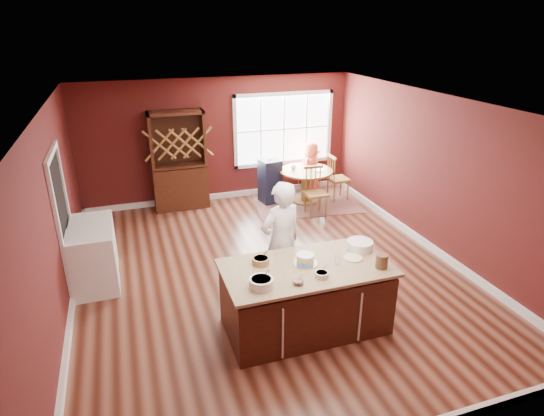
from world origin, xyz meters
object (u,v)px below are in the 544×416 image
Objects in this scene: chair_east at (338,177)px; dryer at (95,245)px; baker at (281,242)px; hutch at (179,161)px; kitchen_island at (305,299)px; seated_woman at (311,168)px; layer_cake at (305,259)px; high_chair at (270,180)px; washer at (93,263)px; chair_south at (316,192)px; chair_north at (308,170)px; toddler at (269,166)px; dining_table at (306,179)px.

chair_east reaches higher than dryer.
hutch is (-0.87, 3.99, 0.14)m from baker.
kitchen_island is 5.08m from seated_woman.
layer_cake is 0.32× the size of high_chair.
baker is at bearing -22.23° from washer.
high_chair is at bearing 35.91° from washer.
chair_south is 1.61m from chair_north.
baker is 0.70m from layer_cake.
high_chair is at bearing 77.59° from kitchen_island.
dryer is at bearing 138.14° from layer_cake.
toddler is at bearing 77.81° from kitchen_island.
dining_table is 1.15× the size of high_chair.
layer_cake is (0.08, -0.69, 0.08)m from baker.
dining_table is at bearing 28.37° from washer.
hutch reaches higher than high_chair.
hutch is at bearing 167.77° from dining_table.
chair_east reaches higher than high_chair.
chair_south is at bearing -65.65° from high_chair.
chair_east is 0.86× the size of seated_woman.
chair_north is at bearing 66.73° from layer_cake.
kitchen_island is at bearing -42.86° from dryer.
chair_north is (0.46, 1.54, -0.03)m from chair_south.
high_chair is at bearing -2.45° from chair_north.
layer_cake is at bearing 146.83° from chair_east.
seated_woman is at bearing 25.03° from dryer.
baker is at bearing -105.62° from toddler.
kitchen_island is at bearing 39.50° from chair_north.
kitchen_island is 0.90m from baker.
chair_east is 0.70m from seated_woman.
baker is at bearing 140.94° from chair_east.
baker is 3.11m from dryer.
chair_south is 1.07× the size of chair_north.
baker is 4.24m from chair_east.
chair_south is 2.96m from hutch.
hutch is (-3.00, 0.11, 0.43)m from seated_woman.
toddler is at bearing 77.74° from layer_cake.
kitchen_island is 6.63× the size of layer_cake.
hutch reaches higher than dryer.
kitchen_island is 3.81m from chair_south.
toddler is (-0.75, 0.35, 0.28)m from dining_table.
kitchen_island is at bearing 80.85° from baker.
seated_woman is at bearing 51.72° from chair_north.
high_chair is at bearing 160.84° from dining_table.
chair_east is at bearing -10.57° from hutch.
seated_woman is at bearing 73.37° from chair_south.
seated_woman reaches higher than toddler.
chair_south reaches higher than high_chair.
kitchen_island is 2.26× the size of washer.
high_chair is (-1.08, -0.21, -0.11)m from seated_woman.
layer_cake is 0.30× the size of chair_east.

